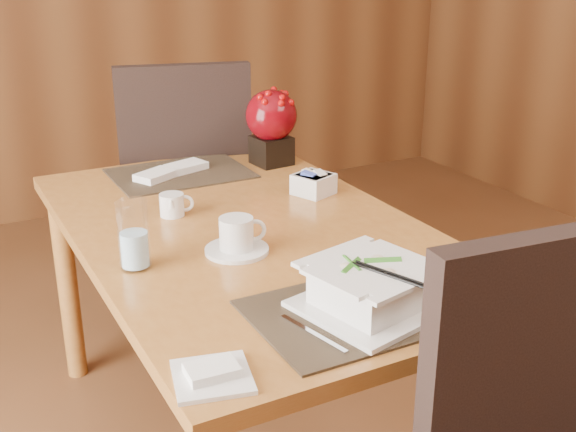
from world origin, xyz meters
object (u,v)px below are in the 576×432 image
coffee_cup (236,238)px  sugar_caddy (314,184)px  far_chair (185,181)px  berry_decor (271,122)px  soup_setting (369,289)px  creamer_jug (172,205)px  dining_table (249,259)px  bread_plate (212,377)px  water_glass (134,235)px

coffee_cup → sugar_caddy: coffee_cup is taller
far_chair → berry_decor: bearing=133.5°
soup_setting → coffee_cup: 0.44m
coffee_cup → berry_decor: size_ratio=0.62×
creamer_jug → dining_table: bearing=-29.9°
creamer_jug → sugar_caddy: 0.46m
dining_table → sugar_caddy: 0.36m
dining_table → bread_plate: 0.75m
soup_setting → water_glass: size_ratio=1.85×
sugar_caddy → berry_decor: (0.03, 0.35, 0.12)m
coffee_cup → sugar_caddy: bearing=37.2°
water_glass → creamer_jug: (0.20, 0.30, -0.05)m
sugar_caddy → far_chair: bearing=103.5°
dining_table → coffee_cup: coffee_cup is taller
far_chair → soup_setting: bearing=100.4°
dining_table → berry_decor: bearing=57.4°
berry_decor → bread_plate: berry_decor is taller
soup_setting → coffee_cup: soup_setting is taller
coffee_cup → sugar_caddy: 0.50m
dining_table → sugar_caddy: sugar_caddy is taller
bread_plate → far_chair: 1.60m
berry_decor → dining_table: bearing=-122.6°
coffee_cup → creamer_jug: coffee_cup is taller
soup_setting → creamer_jug: bearing=90.5°
berry_decor → bread_plate: (-0.70, -1.15, -0.15)m
sugar_caddy → berry_decor: bearing=85.2°
sugar_caddy → coffee_cup: bearing=-142.8°
coffee_cup → far_chair: size_ratio=0.15×
sugar_caddy → bread_plate: bearing=-129.8°
dining_table → water_glass: (-0.35, -0.11, 0.18)m
soup_setting → far_chair: far_chair is taller
berry_decor → far_chair: (-0.20, 0.36, -0.29)m
water_glass → sugar_caddy: (0.65, 0.27, -0.05)m
water_glass → bread_plate: water_glass is taller
soup_setting → sugar_caddy: 0.77m
soup_setting → creamer_jug: 0.77m
dining_table → far_chair: bearing=81.7°
sugar_caddy → water_glass: bearing=-157.2°
sugar_caddy → bread_plate: (-0.67, -0.80, -0.03)m
soup_setting → dining_table: bearing=79.4°
soup_setting → sugar_caddy: soup_setting is taller
creamer_jug → soup_setting: bearing=-56.2°
water_glass → far_chair: size_ratio=0.16×
dining_table → coffee_cup: 0.22m
creamer_jug → berry_decor: size_ratio=0.34×
soup_setting → far_chair: bearing=72.9°
soup_setting → sugar_caddy: size_ratio=2.98×
soup_setting → berry_decor: 1.12m
dining_table → berry_decor: 0.66m
water_glass → bread_plate: 0.54m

